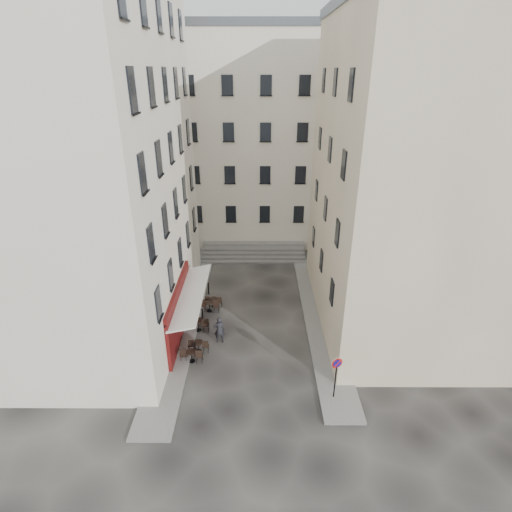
{
  "coord_description": "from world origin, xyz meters",
  "views": [
    {
      "loc": [
        0.35,
        -19.55,
        15.14
      ],
      "look_at": [
        0.26,
        4.0,
        4.08
      ],
      "focal_mm": 28.0,
      "sensor_mm": 36.0,
      "label": 1
    }
  ],
  "objects_px": {
    "pedestrian": "(219,330)",
    "no_parking_sign": "(336,371)",
    "bistro_table_b": "(199,345)",
    "bistro_table_a": "(192,355)"
  },
  "relations": [
    {
      "from": "pedestrian",
      "to": "bistro_table_a",
      "type": "bearing_deg",
      "value": 45.38
    },
    {
      "from": "bistro_table_a",
      "to": "bistro_table_b",
      "type": "bearing_deg",
      "value": 72.66
    },
    {
      "from": "no_parking_sign",
      "to": "pedestrian",
      "type": "relative_size",
      "value": 1.44
    },
    {
      "from": "bistro_table_a",
      "to": "no_parking_sign",
      "type": "bearing_deg",
      "value": -20.23
    },
    {
      "from": "bistro_table_b",
      "to": "pedestrian",
      "type": "relative_size",
      "value": 0.69
    },
    {
      "from": "bistro_table_a",
      "to": "bistro_table_b",
      "type": "height_order",
      "value": "bistro_table_a"
    },
    {
      "from": "no_parking_sign",
      "to": "bistro_table_b",
      "type": "xyz_separation_m",
      "value": [
        -7.31,
        3.69,
        -1.37
      ]
    },
    {
      "from": "pedestrian",
      "to": "no_parking_sign",
      "type": "bearing_deg",
      "value": 136.65
    },
    {
      "from": "bistro_table_b",
      "to": "pedestrian",
      "type": "bearing_deg",
      "value": 38.81
    },
    {
      "from": "no_parking_sign",
      "to": "pedestrian",
      "type": "distance_m",
      "value": 7.75
    }
  ]
}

